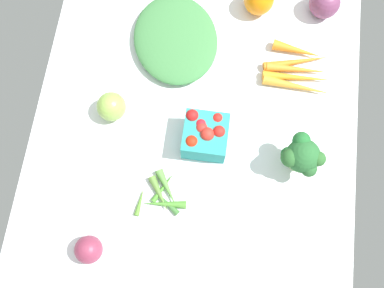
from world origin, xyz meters
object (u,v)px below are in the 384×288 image
at_px(okra_pile, 162,196).
at_px(leafy_greens_clump, 176,39).
at_px(berry_basket, 205,135).
at_px(heirloom_tomato_green, 111,107).
at_px(red_onion_center, 89,250).
at_px(red_onion_near_basket, 325,3).
at_px(carrot_bunch, 297,69).
at_px(broccoli_head, 302,156).

bearing_deg(okra_pile, leafy_greens_clump, 3.73).
distance_m(leafy_greens_clump, okra_pile, 0.39).
distance_m(berry_basket, heirloom_tomato_green, 0.23).
relative_size(red_onion_center, berry_basket, 0.61).
relative_size(leafy_greens_clump, red_onion_near_basket, 3.30).
bearing_deg(red_onion_near_basket, carrot_bunch, 163.82).
xyz_separation_m(berry_basket, red_onion_near_basket, (0.38, -0.25, -0.00)).
xyz_separation_m(leafy_greens_clump, broccoli_head, (-0.27, -0.31, 0.05)).
bearing_deg(heirloom_tomato_green, carrot_bunch, -69.02).
bearing_deg(okra_pile, red_onion_center, 135.58).
bearing_deg(okra_pile, broccoli_head, -68.48).
xyz_separation_m(okra_pile, heirloom_tomato_green, (0.19, 0.15, 0.03)).
relative_size(red_onion_center, leafy_greens_clump, 0.24).
distance_m(broccoli_head, berry_basket, 0.22).
bearing_deg(carrot_bunch, red_onion_center, 139.63).
distance_m(red_onion_center, broccoli_head, 0.49).
xyz_separation_m(heirloom_tomato_green, red_onion_near_basket, (0.34, -0.47, 0.00)).
bearing_deg(leafy_greens_clump, red_onion_near_basket, -68.84).
height_order(okra_pile, carrot_bunch, carrot_bunch).
height_order(red_onion_center, red_onion_near_basket, red_onion_near_basket).
height_order(leafy_greens_clump, okra_pile, leafy_greens_clump).
distance_m(okra_pile, carrot_bunch, 0.45).
relative_size(berry_basket, carrot_bunch, 0.58).
distance_m(okra_pile, red_onion_near_basket, 0.62).
height_order(red_onion_center, carrot_bunch, red_onion_center).
bearing_deg(leafy_greens_clump, heirloom_tomato_green, 149.20).
xyz_separation_m(red_onion_center, berry_basket, (0.28, -0.21, 0.01)).
height_order(leafy_greens_clump, carrot_bunch, leafy_greens_clump).
bearing_deg(leafy_greens_clump, red_onion_center, 168.21).
relative_size(red_onion_center, heirloom_tomato_green, 0.88).
height_order(berry_basket, heirloom_tomato_green, berry_basket).
bearing_deg(broccoli_head, red_onion_center, 120.68).
bearing_deg(leafy_greens_clump, carrot_bunch, -97.37).
bearing_deg(berry_basket, red_onion_near_basket, -33.46).
distance_m(red_onion_center, carrot_bunch, 0.64).
height_order(leafy_greens_clump, broccoli_head, broccoli_head).
bearing_deg(heirloom_tomato_green, broccoli_head, -99.37).
bearing_deg(broccoli_head, okra_pile, 111.52).
bearing_deg(red_onion_near_basket, heirloom_tomato_green, 125.52).
bearing_deg(berry_basket, red_onion_center, 142.95).
bearing_deg(red_onion_center, heirloom_tomato_green, 1.89).
distance_m(carrot_bunch, heirloom_tomato_green, 0.45).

